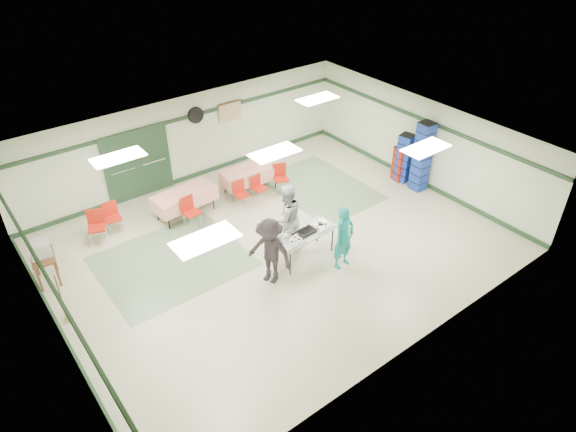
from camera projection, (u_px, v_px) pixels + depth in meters
floor at (276, 244)px, 13.48m from camera, size 11.00×11.00×0.00m
ceiling at (275, 152)px, 11.97m from camera, size 11.00×11.00×0.00m
wall_back at (188, 138)px, 15.69m from camera, size 11.00×0.00×11.00m
wall_front at (415, 301)px, 9.77m from camera, size 11.00×0.00×11.00m
wall_left at (47, 293)px, 9.95m from camera, size 0.00×9.00×9.00m
wall_right at (422, 142)px, 15.50m from camera, size 0.00×9.00×9.00m
trim_back at (186, 117)px, 15.28m from camera, size 11.00×0.06×0.10m
baseboard_back at (193, 175)px, 16.39m from camera, size 11.00×0.06×0.12m
trim_left at (39, 264)px, 9.58m from camera, size 0.06×9.00×0.10m
baseboard_left at (65, 338)px, 10.69m from camera, size 0.06×9.00×0.12m
trim_right at (425, 120)px, 15.10m from camera, size 0.06×9.00×0.10m
baseboard_right at (415, 179)px, 16.21m from camera, size 0.06×9.00×0.12m
green_patch_a at (173, 261)px, 12.88m from camera, size 3.50×3.00×0.01m
green_patch_b at (320, 187)px, 15.88m from camera, size 2.50×3.50×0.01m
double_door_left at (122, 169)px, 14.71m from camera, size 0.90×0.06×2.10m
double_door_right at (153, 159)px, 15.19m from camera, size 0.90×0.06×2.10m
door_frame at (138, 164)px, 14.93m from camera, size 2.00×0.03×2.15m
wall_fan at (196, 115)px, 15.41m from camera, size 0.50×0.10×0.50m
scroll_banner at (230, 112)px, 16.13m from camera, size 0.80×0.02×0.60m
serving_table at (305, 235)px, 12.62m from camera, size 1.71×0.79×0.76m
sheet_tray_right at (321, 226)px, 12.81m from camera, size 0.59×0.46×0.02m
sheet_tray_mid at (300, 232)px, 12.63m from camera, size 0.58×0.46×0.02m
sheet_tray_left at (291, 242)px, 12.27m from camera, size 0.63×0.49×0.02m
baking_pan at (306, 232)px, 12.58m from camera, size 0.50×0.33×0.08m
foam_box_stack at (276, 240)px, 12.04m from camera, size 0.26×0.24×0.39m
volunteer_teal at (344, 238)px, 12.31m from camera, size 0.65×0.47×1.66m
volunteer_grey at (286, 218)px, 12.85m from camera, size 0.93×0.75×1.85m
volunteer_dark at (270, 251)px, 11.82m from camera, size 1.04×1.28×1.73m
dining_table_a at (250, 174)px, 15.44m from camera, size 1.79×0.92×0.77m
dining_table_b at (185, 197)px, 14.33m from camera, size 1.84×0.95×0.77m
chair_a at (258, 185)px, 15.05m from camera, size 0.42×0.42×0.79m
chair_b at (240, 191)px, 14.74m from camera, size 0.40×0.41×0.82m
chair_c at (280, 175)px, 15.44m from camera, size 0.53×0.53×0.89m
chair_d at (189, 209)px, 13.89m from camera, size 0.48×0.48×0.90m
chair_loose_a at (111, 214)px, 13.69m from camera, size 0.44×0.44×0.87m
chair_loose_b at (96, 223)px, 13.30m from camera, size 0.56×0.56×0.92m
crate_stack_blue_a at (404, 158)px, 15.83m from camera, size 0.48×0.48×1.57m
crate_stack_red at (401, 164)px, 16.02m from camera, size 0.49×0.49×1.10m
crate_stack_blue_b at (422, 157)px, 15.24m from camera, size 0.44×0.44×2.19m
printer_table at (44, 260)px, 11.95m from camera, size 0.63×0.86×0.74m
office_printer at (40, 249)px, 11.79m from camera, size 0.51×0.46×0.37m
broom at (60, 296)px, 10.88m from camera, size 0.07×0.21×1.26m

